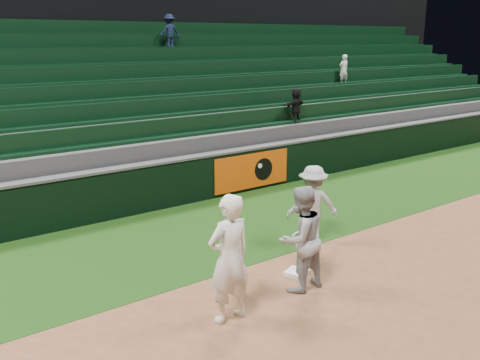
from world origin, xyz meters
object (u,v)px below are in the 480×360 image
Objects in this scene: baserunner at (300,239)px; first_baseman at (229,258)px; base_coach at (313,204)px; first_base at (297,273)px.

first_baseman is at bearing 2.50° from baserunner.
baserunner is 1.11× the size of base_coach.
first_baseman is 3.72m from base_coach.
base_coach is at bearing 36.83° from first_base.
base_coach is at bearing -141.58° from baserunner.
first_base is 1.93m from base_coach.
base_coach is (1.75, 1.49, -0.09)m from baserunner.
base_coach is (3.36, 1.61, -0.18)m from first_baseman.
baserunner is at bearing 73.67° from base_coach.
first_baseman is 1.22× the size of base_coach.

